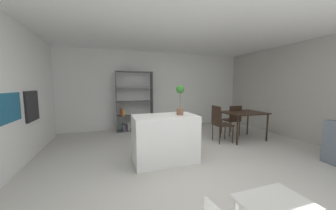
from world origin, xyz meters
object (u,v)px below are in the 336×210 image
(dining_chair_island_side, at_px, (219,121))
(potted_plant_on_island, at_px, (180,97))
(dining_table, at_px, (244,115))
(built_in_oven, at_px, (32,106))
(kitchen_island, at_px, (165,138))
(open_bookshelf, at_px, (133,105))
(dining_chair_far, at_px, (233,118))
(child_table, at_px, (274,210))

(dining_chair_island_side, bearing_deg, potted_plant_on_island, 120.06)
(dining_table, bearing_deg, built_in_oven, 175.05)
(kitchen_island, relative_size, open_bookshelf, 0.63)
(kitchen_island, relative_size, dining_chair_island_side, 1.26)
(kitchen_island, bearing_deg, open_bookshelf, 95.80)
(potted_plant_on_island, relative_size, dining_chair_island_side, 0.61)
(dining_chair_far, bearing_deg, kitchen_island, 22.79)
(dining_chair_island_side, distance_m, dining_chair_far, 0.88)
(open_bookshelf, bearing_deg, potted_plant_on_island, -78.15)
(potted_plant_on_island, distance_m, open_bookshelf, 2.77)
(potted_plant_on_island, height_order, dining_chair_island_side, potted_plant_on_island)
(open_bookshelf, distance_m, dining_chair_far, 3.16)
(child_table, bearing_deg, dining_chair_island_side, 63.74)
(kitchen_island, distance_m, open_bookshelf, 2.68)
(kitchen_island, relative_size, potted_plant_on_island, 2.08)
(open_bookshelf, bearing_deg, dining_chair_island_side, -45.13)
(kitchen_island, bearing_deg, dining_table, 14.93)
(dining_table, xyz_separation_m, dining_chair_far, (0.00, 0.43, -0.15))
(built_in_oven, distance_m, dining_table, 5.00)
(open_bookshelf, xyz_separation_m, child_table, (0.60, -4.76, -0.46))
(kitchen_island, distance_m, potted_plant_on_island, 0.85)
(kitchen_island, xyz_separation_m, child_table, (0.33, -2.12, -0.07))
(kitchen_island, height_order, dining_chair_far, kitchen_island)
(open_bookshelf, relative_size, dining_chair_island_side, 2.02)
(dining_table, height_order, dining_chair_far, dining_chair_far)
(potted_plant_on_island, relative_size, open_bookshelf, 0.30)
(built_in_oven, relative_size, dining_chair_far, 0.69)
(child_table, height_order, dining_chair_island_side, dining_chair_island_side)
(dining_table, bearing_deg, open_bookshelf, 144.04)
(dining_chair_island_side, relative_size, dining_chair_far, 1.07)
(potted_plant_on_island, relative_size, dining_chair_far, 0.65)
(built_in_oven, xyz_separation_m, open_bookshelf, (2.24, 1.55, -0.22))
(potted_plant_on_island, distance_m, dining_chair_far, 2.55)
(kitchen_island, height_order, potted_plant_on_island, potted_plant_on_island)
(open_bookshelf, height_order, dining_chair_island_side, open_bookshelf)
(child_table, height_order, dining_chair_far, dining_chair_far)
(potted_plant_on_island, bearing_deg, child_table, -89.09)
(dining_table, height_order, dining_chair_island_side, dining_chair_island_side)
(kitchen_island, xyz_separation_m, dining_chair_island_side, (1.70, 0.66, 0.10))
(potted_plant_on_island, bearing_deg, open_bookshelf, 101.85)
(child_table, relative_size, dining_chair_far, 0.69)
(built_in_oven, xyz_separation_m, potted_plant_on_island, (2.80, -1.13, 0.18))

